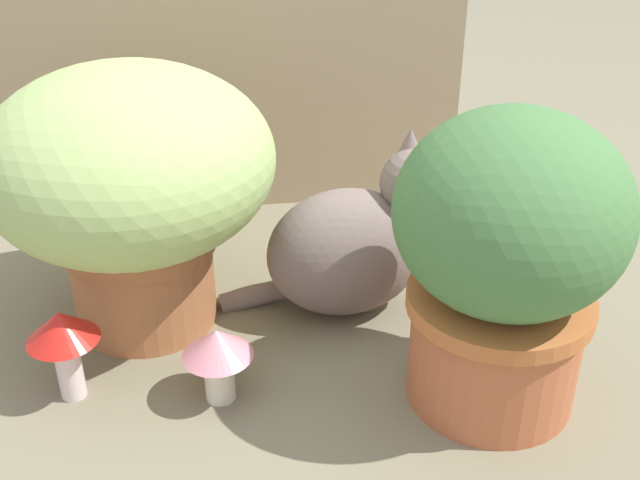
# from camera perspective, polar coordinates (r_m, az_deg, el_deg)

# --- Properties ---
(ground_plane) EXTENTS (6.00, 6.00, 0.00)m
(ground_plane) POSITION_cam_1_polar(r_m,az_deg,el_deg) (1.26, -7.37, -8.01)
(ground_plane) COLOR #7B755A
(cardboard_backdrop) EXTENTS (0.91, 0.03, 0.85)m
(cardboard_backdrop) POSITION_cam_1_polar(r_m,az_deg,el_deg) (1.55, -6.43, 16.82)
(cardboard_backdrop) COLOR tan
(cardboard_backdrop) RESTS_ON ground
(grass_planter) EXTENTS (0.44, 0.44, 0.43)m
(grass_planter) POSITION_cam_1_polar(r_m,az_deg,el_deg) (1.22, -13.61, 4.39)
(grass_planter) COLOR #B06A3F
(grass_planter) RESTS_ON ground
(leafy_planter) EXTENTS (0.31, 0.31, 0.43)m
(leafy_planter) POSITION_cam_1_polar(r_m,az_deg,el_deg) (1.06, 13.42, -0.98)
(leafy_planter) COLOR #BC633C
(leafy_planter) RESTS_ON ground
(cat) EXTENTS (0.38, 0.19, 0.32)m
(cat) POSITION_cam_1_polar(r_m,az_deg,el_deg) (1.28, 2.59, -0.36)
(cat) COLOR slate
(cat) RESTS_ON ground
(mushroom_ornament_red) EXTENTS (0.10, 0.10, 0.15)m
(mushroom_ornament_red) POSITION_cam_1_polar(r_m,az_deg,el_deg) (1.16, -18.23, -6.61)
(mushroom_ornament_red) COLOR silver
(mushroom_ornament_red) RESTS_ON ground
(mushroom_ornament_pink) EXTENTS (0.10, 0.10, 0.12)m
(mushroom_ornament_pink) POSITION_cam_1_polar(r_m,az_deg,el_deg) (1.12, -7.25, -8.02)
(mushroom_ornament_pink) COLOR #EFE6C9
(mushroom_ornament_pink) RESTS_ON ground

